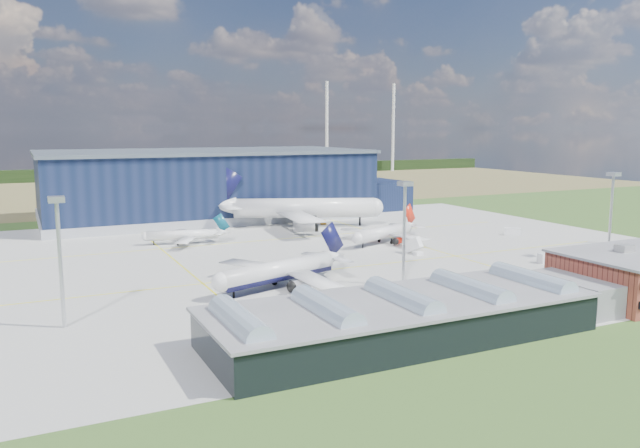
{
  "coord_description": "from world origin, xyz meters",
  "views": [
    {
      "loc": [
        -65.4,
        -143.41,
        34.33
      ],
      "look_at": [
        12.3,
        17.25,
        6.94
      ],
      "focal_mm": 35.0,
      "sensor_mm": 36.0,
      "label": 1
    }
  ],
  "objects_px": {
    "airliner_navy": "(278,260)",
    "car_a": "(482,297)",
    "light_mast_west": "(59,241)",
    "light_mast_center": "(404,216)",
    "airliner_red": "(384,226)",
    "gse_tug_b": "(509,290)",
    "gse_tug_c": "(323,222)",
    "gse_cart_a": "(289,272)",
    "gse_van_b": "(513,232)",
    "airliner_regional": "(182,230)",
    "airliner_widebody": "(304,198)",
    "hangar": "(212,187)",
    "airstair": "(413,248)",
    "car_b": "(559,265)",
    "gse_van_c": "(548,258)",
    "light_mast_east": "(612,201)"
  },
  "relations": [
    {
      "from": "airliner_navy",
      "to": "car_a",
      "type": "relative_size",
      "value": 9.68
    },
    {
      "from": "light_mast_west",
      "to": "light_mast_center",
      "type": "relative_size",
      "value": 1.0
    },
    {
      "from": "airliner_red",
      "to": "car_a",
      "type": "bearing_deg",
      "value": 53.31
    },
    {
      "from": "gse_tug_b",
      "to": "gse_tug_c",
      "type": "relative_size",
      "value": 1.06
    },
    {
      "from": "light_mast_west",
      "to": "gse_cart_a",
      "type": "relative_size",
      "value": 6.98
    },
    {
      "from": "airliner_navy",
      "to": "gse_van_b",
      "type": "bearing_deg",
      "value": 179.39
    },
    {
      "from": "airliner_regional",
      "to": "car_a",
      "type": "distance_m",
      "value": 96.5
    },
    {
      "from": "light_mast_center",
      "to": "airliner_widebody",
      "type": "relative_size",
      "value": 0.37
    },
    {
      "from": "hangar",
      "to": "car_a",
      "type": "height_order",
      "value": "hangar"
    },
    {
      "from": "gse_tug_b",
      "to": "car_a",
      "type": "relative_size",
      "value": 0.85
    },
    {
      "from": "gse_van_b",
      "to": "airstair",
      "type": "xyz_separation_m",
      "value": [
        -46.37,
        -11.08,
        0.36
      ]
    },
    {
      "from": "airliner_navy",
      "to": "car_b",
      "type": "distance_m",
      "value": 72.13
    },
    {
      "from": "gse_van_c",
      "to": "car_a",
      "type": "height_order",
      "value": "gse_van_c"
    },
    {
      "from": "airstair",
      "to": "car_b",
      "type": "xyz_separation_m",
      "value": [
        23.13,
        -30.51,
        -0.94
      ]
    },
    {
      "from": "hangar",
      "to": "airliner_navy",
      "type": "relative_size",
      "value": 3.81
    },
    {
      "from": "light_mast_center",
      "to": "light_mast_east",
      "type": "bearing_deg",
      "value": 0.0
    },
    {
      "from": "light_mast_center",
      "to": "airliner_red",
      "type": "xyz_separation_m",
      "value": [
        22.16,
        44.47,
        -10.15
      ]
    },
    {
      "from": "gse_van_b",
      "to": "airliner_regional",
      "type": "bearing_deg",
      "value": 113.87
    },
    {
      "from": "airliner_red",
      "to": "gse_tug_c",
      "type": "xyz_separation_m",
      "value": [
        0.74,
        42.56,
        -4.59
      ]
    },
    {
      "from": "airliner_red",
      "to": "airstair",
      "type": "relative_size",
      "value": 6.72
    },
    {
      "from": "airliner_widebody",
      "to": "airstair",
      "type": "distance_m",
      "value": 58.09
    },
    {
      "from": "airliner_navy",
      "to": "airstair",
      "type": "relative_size",
      "value": 7.89
    },
    {
      "from": "airliner_navy",
      "to": "gse_cart_a",
      "type": "xyz_separation_m",
      "value": [
        6.98,
        10.79,
        -5.49
      ]
    },
    {
      "from": "airliner_widebody",
      "to": "car_a",
      "type": "xyz_separation_m",
      "value": [
        -7.55,
        -103.0,
        -9.59
      ]
    },
    {
      "from": "airliner_red",
      "to": "hangar",
      "type": "bearing_deg",
      "value": -92.91
    },
    {
      "from": "airliner_widebody",
      "to": "car_b",
      "type": "height_order",
      "value": "airliner_widebody"
    },
    {
      "from": "light_mast_east",
      "to": "car_a",
      "type": "relative_size",
      "value": 5.85
    },
    {
      "from": "light_mast_west",
      "to": "airliner_regional",
      "type": "distance_m",
      "value": 80.17
    },
    {
      "from": "airliner_regional",
      "to": "hangar",
      "type": "bearing_deg",
      "value": -101.9
    },
    {
      "from": "airstair",
      "to": "hangar",
      "type": "bearing_deg",
      "value": 82.79
    },
    {
      "from": "airliner_widebody",
      "to": "light_mast_center",
      "type": "bearing_deg",
      "value": -77.32
    },
    {
      "from": "gse_cart_a",
      "to": "gse_van_c",
      "type": "distance_m",
      "value": 67.75
    },
    {
      "from": "car_b",
      "to": "light_mast_west",
      "type": "bearing_deg",
      "value": 90.46
    },
    {
      "from": "hangar",
      "to": "airliner_navy",
      "type": "xyz_separation_m",
      "value": [
        -19.05,
        -115.75,
        -5.41
      ]
    },
    {
      "from": "airliner_widebody",
      "to": "gse_tug_b",
      "type": "relative_size",
      "value": 18.75
    },
    {
      "from": "light_mast_west",
      "to": "airstair",
      "type": "distance_m",
      "value": 96.8
    },
    {
      "from": "gse_van_c",
      "to": "light_mast_center",
      "type": "bearing_deg",
      "value": 102.95
    },
    {
      "from": "gse_cart_a",
      "to": "airstair",
      "type": "xyz_separation_m",
      "value": [
        40.87,
        8.17,
        0.83
      ]
    },
    {
      "from": "airstair",
      "to": "car_a",
      "type": "relative_size",
      "value": 1.23
    },
    {
      "from": "airliner_navy",
      "to": "car_a",
      "type": "height_order",
      "value": "airliner_navy"
    },
    {
      "from": "gse_van_b",
      "to": "gse_tug_c",
      "type": "xyz_separation_m",
      "value": [
        -45.09,
        47.94,
        -0.49
      ]
    },
    {
      "from": "gse_cart_a",
      "to": "gse_tug_c",
      "type": "height_order",
      "value": "gse_cart_a"
    },
    {
      "from": "airliner_widebody",
      "to": "hangar",
      "type": "bearing_deg",
      "value": 140.87
    },
    {
      "from": "hangar",
      "to": "airliner_widebody",
      "type": "relative_size",
      "value": 2.3
    },
    {
      "from": "light_mast_west",
      "to": "hangar",
      "type": "bearing_deg",
      "value": 63.29
    },
    {
      "from": "light_mast_east",
      "to": "gse_tug_b",
      "type": "relative_size",
      "value": 6.86
    },
    {
      "from": "light_mast_center",
      "to": "airliner_regional",
      "type": "xyz_separation_m",
      "value": [
        -32.52,
        70.0,
        -11.09
      ]
    },
    {
      "from": "airliner_widebody",
      "to": "airliner_red",
      "type": "bearing_deg",
      "value": -56.92
    },
    {
      "from": "airliner_red",
      "to": "airstair",
      "type": "distance_m",
      "value": 16.88
    },
    {
      "from": "airliner_widebody",
      "to": "airliner_navy",
      "type": "bearing_deg",
      "value": -95.86
    }
  ]
}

